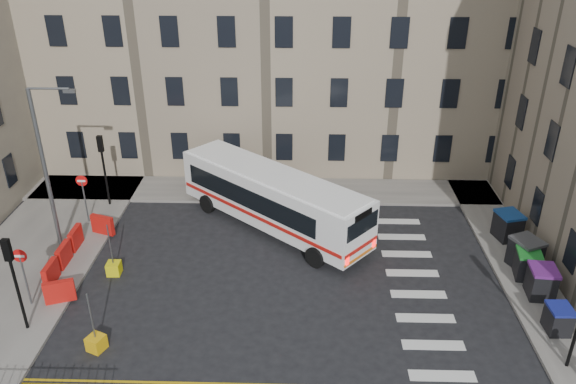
{
  "coord_description": "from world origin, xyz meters",
  "views": [
    {
      "loc": [
        -1.14,
        -21.19,
        15.03
      ],
      "look_at": [
        -1.81,
        2.62,
        3.0
      ],
      "focal_mm": 35.0,
      "sensor_mm": 36.0,
      "label": 1
    }
  ],
  "objects_px": {
    "wheelie_bin_d": "(525,253)",
    "bollard_yellow": "(114,268)",
    "bollard_chevron": "(96,343)",
    "wheelie_bin_c": "(527,264)",
    "bus": "(273,197)",
    "wheelie_bin_b": "(541,282)",
    "streetlamp": "(45,169)",
    "wheelie_bin_e": "(508,225)",
    "wheelie_bin_a": "(558,319)"
  },
  "relations": [
    {
      "from": "wheelie_bin_b",
      "to": "wheelie_bin_e",
      "type": "bearing_deg",
      "value": 94.42
    },
    {
      "from": "bus",
      "to": "bollard_yellow",
      "type": "distance_m",
      "value": 8.5
    },
    {
      "from": "wheelie_bin_c",
      "to": "bollard_yellow",
      "type": "xyz_separation_m",
      "value": [
        -18.74,
        -0.11,
        -0.5
      ]
    },
    {
      "from": "wheelie_bin_d",
      "to": "bollard_chevron",
      "type": "distance_m",
      "value": 19.01
    },
    {
      "from": "bollard_chevron",
      "to": "wheelie_bin_e",
      "type": "bearing_deg",
      "value": 24.97
    },
    {
      "from": "wheelie_bin_b",
      "to": "wheelie_bin_c",
      "type": "relative_size",
      "value": 1.04
    },
    {
      "from": "wheelie_bin_c",
      "to": "wheelie_bin_e",
      "type": "relative_size",
      "value": 0.88
    },
    {
      "from": "wheelie_bin_c",
      "to": "bollard_chevron",
      "type": "relative_size",
      "value": 2.21
    },
    {
      "from": "wheelie_bin_d",
      "to": "wheelie_bin_e",
      "type": "bearing_deg",
      "value": 65.76
    },
    {
      "from": "streetlamp",
      "to": "bollard_yellow",
      "type": "relative_size",
      "value": 13.57
    },
    {
      "from": "wheelie_bin_a",
      "to": "wheelie_bin_c",
      "type": "bearing_deg",
      "value": 87.61
    },
    {
      "from": "wheelie_bin_c",
      "to": "streetlamp",
      "type": "bearing_deg",
      "value": -175.44
    },
    {
      "from": "bus",
      "to": "wheelie_bin_b",
      "type": "relative_size",
      "value": 7.4
    },
    {
      "from": "bus",
      "to": "wheelie_bin_e",
      "type": "distance_m",
      "value": 11.94
    },
    {
      "from": "wheelie_bin_b",
      "to": "bollard_yellow",
      "type": "relative_size",
      "value": 2.3
    },
    {
      "from": "wheelie_bin_d",
      "to": "streetlamp",
      "type": "bearing_deg",
      "value": 153.43
    },
    {
      "from": "wheelie_bin_a",
      "to": "wheelie_bin_d",
      "type": "xyz_separation_m",
      "value": [
        0.24,
        4.47,
        0.17
      ]
    },
    {
      "from": "wheelie_bin_a",
      "to": "wheelie_bin_c",
      "type": "distance_m",
      "value": 3.66
    },
    {
      "from": "wheelie_bin_d",
      "to": "bollard_chevron",
      "type": "xyz_separation_m",
      "value": [
        -18.07,
        -5.86,
        -0.58
      ]
    },
    {
      "from": "wheelie_bin_b",
      "to": "wheelie_bin_c",
      "type": "xyz_separation_m",
      "value": [
        -0.1,
        1.38,
        -0.04
      ]
    },
    {
      "from": "wheelie_bin_b",
      "to": "bus",
      "type": "bearing_deg",
      "value": 159.64
    },
    {
      "from": "bus",
      "to": "wheelie_bin_b",
      "type": "height_order",
      "value": "bus"
    },
    {
      "from": "wheelie_bin_a",
      "to": "wheelie_bin_c",
      "type": "xyz_separation_m",
      "value": [
        0.07,
        3.66,
        0.09
      ]
    },
    {
      "from": "wheelie_bin_a",
      "to": "wheelie_bin_e",
      "type": "bearing_deg",
      "value": 86.51
    },
    {
      "from": "wheelie_bin_e",
      "to": "wheelie_bin_c",
      "type": "bearing_deg",
      "value": -107.92
    },
    {
      "from": "wheelie_bin_a",
      "to": "bollard_yellow",
      "type": "distance_m",
      "value": 19.01
    },
    {
      "from": "wheelie_bin_a",
      "to": "wheelie_bin_b",
      "type": "relative_size",
      "value": 0.82
    },
    {
      "from": "wheelie_bin_a",
      "to": "wheelie_bin_d",
      "type": "relative_size",
      "value": 0.67
    },
    {
      "from": "wheelie_bin_a",
      "to": "bollard_chevron",
      "type": "distance_m",
      "value": 17.89
    },
    {
      "from": "wheelie_bin_e",
      "to": "streetlamp",
      "type": "bearing_deg",
      "value": 169.21
    },
    {
      "from": "streetlamp",
      "to": "bus",
      "type": "bearing_deg",
      "value": 13.23
    },
    {
      "from": "bollard_yellow",
      "to": "streetlamp",
      "type": "bearing_deg",
      "value": 148.13
    },
    {
      "from": "wheelie_bin_c",
      "to": "wheelie_bin_b",
      "type": "bearing_deg",
      "value": -76.3
    },
    {
      "from": "streetlamp",
      "to": "wheelie_bin_c",
      "type": "relative_size",
      "value": 6.13
    },
    {
      "from": "wheelie_bin_d",
      "to": "wheelie_bin_b",
      "type": "bearing_deg",
      "value": -115.67
    },
    {
      "from": "bus",
      "to": "bollard_yellow",
      "type": "bearing_deg",
      "value": 163.54
    },
    {
      "from": "bus",
      "to": "wheelie_bin_c",
      "type": "distance_m",
      "value": 12.49
    },
    {
      "from": "wheelie_bin_b",
      "to": "wheelie_bin_d",
      "type": "height_order",
      "value": "wheelie_bin_d"
    },
    {
      "from": "wheelie_bin_b",
      "to": "wheelie_bin_d",
      "type": "relative_size",
      "value": 0.83
    },
    {
      "from": "wheelie_bin_e",
      "to": "bollard_yellow",
      "type": "distance_m",
      "value": 19.27
    },
    {
      "from": "wheelie_bin_c",
      "to": "wheelie_bin_d",
      "type": "bearing_deg",
      "value": 87.35
    },
    {
      "from": "wheelie_bin_d",
      "to": "bollard_yellow",
      "type": "bearing_deg",
      "value": 159.08
    },
    {
      "from": "wheelie_bin_d",
      "to": "wheelie_bin_e",
      "type": "relative_size",
      "value": 1.1
    },
    {
      "from": "bus",
      "to": "wheelie_bin_e",
      "type": "relative_size",
      "value": 6.73
    },
    {
      "from": "bus",
      "to": "wheelie_bin_d",
      "type": "height_order",
      "value": "bus"
    },
    {
      "from": "wheelie_bin_e",
      "to": "wheelie_bin_d",
      "type": "bearing_deg",
      "value": -105.08
    },
    {
      "from": "streetlamp",
      "to": "bollard_yellow",
      "type": "bearing_deg",
      "value": -31.87
    },
    {
      "from": "wheelie_bin_c",
      "to": "bus",
      "type": "bearing_deg",
      "value": 169.08
    },
    {
      "from": "wheelie_bin_b",
      "to": "wheelie_bin_c",
      "type": "height_order",
      "value": "wheelie_bin_b"
    },
    {
      "from": "wheelie_bin_c",
      "to": "bollard_chevron",
      "type": "height_order",
      "value": "wheelie_bin_c"
    }
  ]
}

